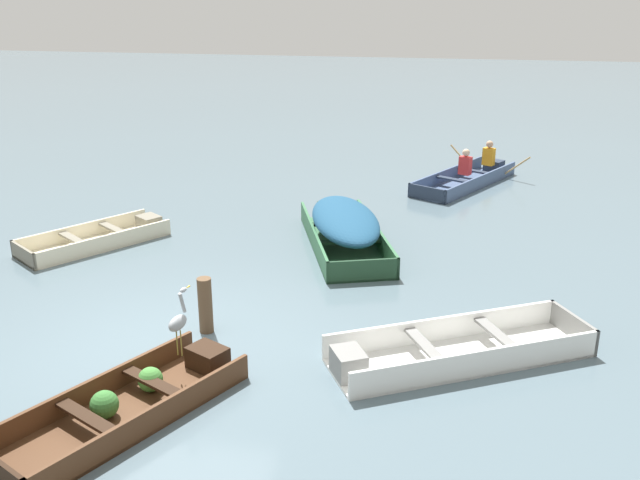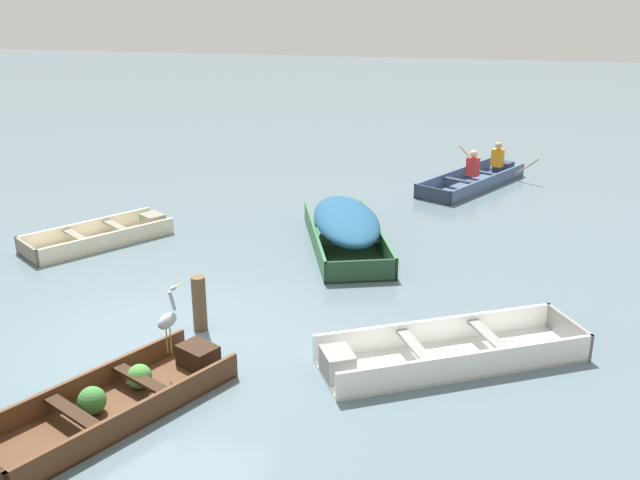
{
  "view_description": "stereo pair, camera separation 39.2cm",
  "coord_description": "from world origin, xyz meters",
  "px_view_note": "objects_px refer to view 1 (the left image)",
  "views": [
    {
      "loc": [
        3.66,
        -8.12,
        4.66
      ],
      "look_at": [
        1.47,
        3.56,
        0.35
      ],
      "focal_mm": 40.0,
      "sensor_mm": 36.0,
      "label": 1
    },
    {
      "loc": [
        4.04,
        -8.04,
        4.66
      ],
      "look_at": [
        1.47,
        3.56,
        0.35
      ],
      "focal_mm": 40.0,
      "sensor_mm": 36.0,
      "label": 2
    }
  ],
  "objects_px": {
    "skiff_cream_near_moored": "(100,238)",
    "skiff_green_mid_moored": "(345,224)",
    "mooring_post": "(205,305)",
    "rowboat_slate_blue_with_crew": "(469,176)",
    "skiff_white_far_moored": "(450,352)",
    "heron_on_dinghy": "(178,321)",
    "dinghy_dark_varnish_foreground": "(131,402)"
  },
  "relations": [
    {
      "from": "heron_on_dinghy",
      "to": "mooring_post",
      "type": "height_order",
      "value": "heron_on_dinghy"
    },
    {
      "from": "dinghy_dark_varnish_foreground",
      "to": "mooring_post",
      "type": "bearing_deg",
      "value": 84.76
    },
    {
      "from": "dinghy_dark_varnish_foreground",
      "to": "skiff_green_mid_moored",
      "type": "relative_size",
      "value": 0.87
    },
    {
      "from": "rowboat_slate_blue_with_crew",
      "to": "heron_on_dinghy",
      "type": "xyz_separation_m",
      "value": [
        -3.56,
        -10.07,
        0.65
      ]
    },
    {
      "from": "mooring_post",
      "to": "rowboat_slate_blue_with_crew",
      "type": "bearing_deg",
      "value": 67.04
    },
    {
      "from": "skiff_cream_near_moored",
      "to": "skiff_white_far_moored",
      "type": "height_order",
      "value": "skiff_white_far_moored"
    },
    {
      "from": "dinghy_dark_varnish_foreground",
      "to": "skiff_green_mid_moored",
      "type": "height_order",
      "value": "skiff_green_mid_moored"
    },
    {
      "from": "skiff_white_far_moored",
      "to": "heron_on_dinghy",
      "type": "height_order",
      "value": "heron_on_dinghy"
    },
    {
      "from": "skiff_cream_near_moored",
      "to": "mooring_post",
      "type": "height_order",
      "value": "mooring_post"
    },
    {
      "from": "dinghy_dark_varnish_foreground",
      "to": "skiff_white_far_moored",
      "type": "bearing_deg",
      "value": 27.56
    },
    {
      "from": "skiff_cream_near_moored",
      "to": "rowboat_slate_blue_with_crew",
      "type": "distance_m",
      "value": 8.92
    },
    {
      "from": "dinghy_dark_varnish_foreground",
      "to": "heron_on_dinghy",
      "type": "distance_m",
      "value": 1.08
    },
    {
      "from": "skiff_cream_near_moored",
      "to": "rowboat_slate_blue_with_crew",
      "type": "bearing_deg",
      "value": 39.56
    },
    {
      "from": "heron_on_dinghy",
      "to": "rowboat_slate_blue_with_crew",
      "type": "bearing_deg",
      "value": 70.54
    },
    {
      "from": "skiff_green_mid_moored",
      "to": "rowboat_slate_blue_with_crew",
      "type": "bearing_deg",
      "value": 64.9
    },
    {
      "from": "skiff_cream_near_moored",
      "to": "skiff_green_mid_moored",
      "type": "distance_m",
      "value": 4.62
    },
    {
      "from": "rowboat_slate_blue_with_crew",
      "to": "skiff_green_mid_moored",
      "type": "bearing_deg",
      "value": -115.1
    },
    {
      "from": "skiff_white_far_moored",
      "to": "rowboat_slate_blue_with_crew",
      "type": "bearing_deg",
      "value": 88.02
    },
    {
      "from": "skiff_green_mid_moored",
      "to": "mooring_post",
      "type": "bearing_deg",
      "value": -110.06
    },
    {
      "from": "dinghy_dark_varnish_foreground",
      "to": "heron_on_dinghy",
      "type": "bearing_deg",
      "value": 65.74
    },
    {
      "from": "rowboat_slate_blue_with_crew",
      "to": "skiff_white_far_moored",
      "type": "bearing_deg",
      "value": -91.98
    },
    {
      "from": "heron_on_dinghy",
      "to": "mooring_post",
      "type": "xyz_separation_m",
      "value": [
        -0.15,
        1.33,
        -0.42
      ]
    },
    {
      "from": "dinghy_dark_varnish_foreground",
      "to": "rowboat_slate_blue_with_crew",
      "type": "relative_size",
      "value": 0.89
    },
    {
      "from": "mooring_post",
      "to": "dinghy_dark_varnish_foreground",
      "type": "bearing_deg",
      "value": -95.24
    },
    {
      "from": "skiff_cream_near_moored",
      "to": "skiff_white_far_moored",
      "type": "relative_size",
      "value": 0.78
    },
    {
      "from": "skiff_white_far_moored",
      "to": "dinghy_dark_varnish_foreground",
      "type": "bearing_deg",
      "value": -152.44
    },
    {
      "from": "dinghy_dark_varnish_foreground",
      "to": "skiff_white_far_moored",
      "type": "xyz_separation_m",
      "value": [
        3.59,
        1.87,
        0.0
      ]
    },
    {
      "from": "rowboat_slate_blue_with_crew",
      "to": "heron_on_dinghy",
      "type": "relative_size",
      "value": 4.21
    },
    {
      "from": "skiff_white_far_moored",
      "to": "rowboat_slate_blue_with_crew",
      "type": "xyz_separation_m",
      "value": [
        0.31,
        8.95,
        0.05
      ]
    },
    {
      "from": "dinghy_dark_varnish_foreground",
      "to": "mooring_post",
      "type": "distance_m",
      "value": 2.1
    },
    {
      "from": "skiff_white_far_moored",
      "to": "heron_on_dinghy",
      "type": "bearing_deg",
      "value": -160.88
    },
    {
      "from": "skiff_cream_near_moored",
      "to": "skiff_green_mid_moored",
      "type": "xyz_separation_m",
      "value": [
        4.55,
        0.73,
        0.33
      ]
    }
  ]
}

